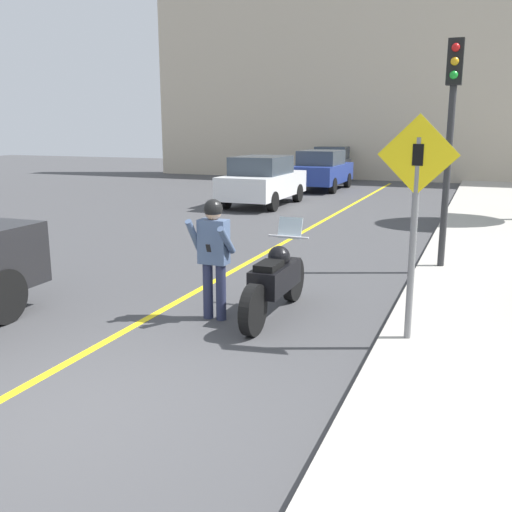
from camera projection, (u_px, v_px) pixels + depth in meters
name	position (u px, v px, depth m)	size (l,w,h in m)	color
ground_plane	(52.00, 409.00, 5.41)	(80.00, 80.00, 0.00)	#424244
road_center_line	(243.00, 265.00, 11.06)	(0.12, 36.00, 0.01)	yellow
building_backdrop	(414.00, 79.00, 27.85)	(28.00, 1.20, 9.93)	beige
motorcycle	(275.00, 280.00, 8.00)	(0.62, 2.32, 1.32)	black
person_biker	(213.00, 247.00, 7.75)	(0.59, 0.46, 1.68)	#282D4C
crossing_sign	(415.00, 207.00, 6.53)	(0.91, 0.08, 2.63)	slate
traffic_light	(451.00, 113.00, 9.86)	(0.26, 0.30, 3.95)	#2D2D30
parked_car_white	(263.00, 180.00, 19.49)	(1.88, 4.20, 1.68)	black
parked_car_blue	(322.00, 170.00, 24.44)	(1.88, 4.20, 1.68)	black
parked_car_grey	(335.00, 162.00, 29.67)	(1.88, 4.20, 1.68)	black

